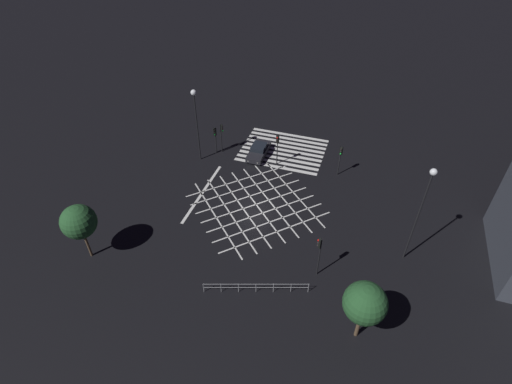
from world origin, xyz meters
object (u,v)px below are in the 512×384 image
object	(u,v)px
traffic_light_nw_main	(319,250)
traffic_light_median_south	(277,144)
street_lamp_east	(425,197)
traffic_light_sw_cross	(340,155)
street_lamp_west	(195,107)
traffic_light_se_cross	(215,135)
street_tree_near	(79,222)
waiting_car	(259,151)
traffic_light_se_main	(222,132)
street_tree_far	(365,303)

from	to	relation	value
traffic_light_nw_main	traffic_light_median_south	size ratio (longest dim) A/B	1.10
street_lamp_east	traffic_light_sw_cross	bearing A→B (deg)	-53.35
street_lamp_west	traffic_light_se_cross	bearing A→B (deg)	-123.33
street_lamp_west	traffic_light_median_south	bearing A→B (deg)	-168.53
street_lamp_west	street_tree_near	distance (m)	17.25
traffic_light_median_south	waiting_car	world-z (taller)	traffic_light_median_south
street_lamp_east	street_tree_near	distance (m)	28.06
traffic_light_median_south	traffic_light_se_cross	bearing A→B (deg)	-90.56
traffic_light_nw_main	street_lamp_west	size ratio (longest dim) A/B	0.49
street_lamp_east	waiting_car	size ratio (longest dim) A/B	2.19
traffic_light_se_main	traffic_light_median_south	size ratio (longest dim) A/B	0.97
traffic_light_nw_main	traffic_light_sw_cross	size ratio (longest dim) A/B	1.14
traffic_light_sw_cross	street_tree_far	xyz separation A→B (m)	(-4.54, 19.17, 1.28)
traffic_light_nw_main	street_tree_far	bearing A→B (deg)	130.50
street_tree_near	street_tree_far	xyz separation A→B (m)	(-23.52, 0.45, -0.18)
street_lamp_east	traffic_light_se_main	bearing A→B (deg)	-26.01
traffic_light_se_main	street_lamp_west	bearing A→B (deg)	-130.00
street_lamp_east	waiting_car	world-z (taller)	street_lamp_east
traffic_light_nw_main	street_tree_near	xyz separation A→B (m)	(19.51, 4.24, 1.09)
street_tree_far	traffic_light_se_main	bearing A→B (deg)	-46.47
street_lamp_west	traffic_light_nw_main	bearing A→B (deg)	142.66
street_tree_far	traffic_light_se_cross	bearing A→B (deg)	-44.83
traffic_light_sw_cross	traffic_light_median_south	bearing A→B (deg)	-88.65
traffic_light_se_cross	waiting_car	distance (m)	5.46
waiting_car	traffic_light_se_cross	bearing A→B (deg)	-78.03
traffic_light_se_cross	waiting_car	world-z (taller)	traffic_light_se_cross
street_tree_near	waiting_car	world-z (taller)	street_tree_near
street_lamp_west	traffic_light_se_main	bearing A→B (deg)	-130.00
traffic_light_median_south	traffic_light_se_main	bearing A→B (deg)	-93.98
traffic_light_se_main	street_lamp_west	xyz separation A→B (m)	(1.91, 2.27, 4.10)
street_lamp_east	street_lamp_west	xyz separation A→B (m)	(23.48, -8.25, -0.28)
traffic_light_se_main	traffic_light_median_south	world-z (taller)	traffic_light_median_south
traffic_light_median_south	street_tree_far	size ratio (longest dim) A/B	0.70
traffic_light_sw_cross	street_lamp_west	bearing A→B (deg)	-82.97
traffic_light_se_main	traffic_light_median_south	xyz separation A→B (m)	(-6.92, 0.48, 0.10)
traffic_light_nw_main	waiting_car	distance (m)	18.65
street_lamp_east	street_tree_far	world-z (taller)	street_lamp_east
traffic_light_se_main	street_tree_near	bearing A→B (deg)	-104.72
traffic_light_se_main	street_tree_near	xyz separation A→B (m)	(5.00, 19.04, 1.46)
traffic_light_nw_main	waiting_car	xyz separation A→B (m)	(10.14, -15.46, -2.42)
traffic_light_nw_main	traffic_light_se_cross	bearing A→B (deg)	-43.45
traffic_light_median_south	street_lamp_east	bearing A→B (deg)	55.57
street_tree_far	traffic_light_sw_cross	bearing A→B (deg)	-76.68
street_lamp_east	street_tree_far	xyz separation A→B (m)	(3.06, 8.97, -3.10)
street_tree_near	street_tree_far	bearing A→B (deg)	178.91
traffic_light_median_south	street_tree_near	world-z (taller)	street_tree_near
traffic_light_se_cross	waiting_car	size ratio (longest dim) A/B	0.76
street_tree_near	street_tree_far	size ratio (longest dim) A/B	1.02
street_tree_near	traffic_light_sw_cross	bearing A→B (deg)	-135.39
traffic_light_se_cross	waiting_car	xyz separation A→B (m)	(-5.05, -1.07, -1.79)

